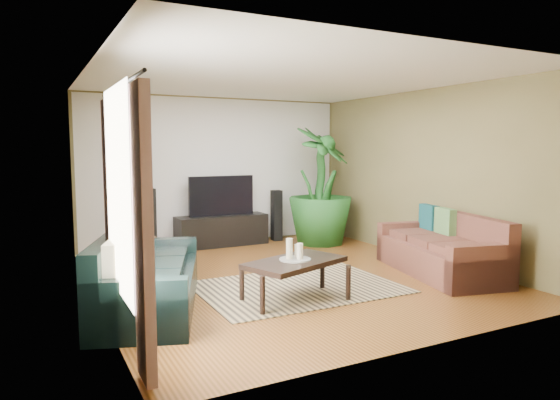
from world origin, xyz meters
TOP-DOWN VIEW (x-y plane):
  - floor at (0.00, 0.00)m, footprint 5.50×5.50m
  - ceiling at (0.00, 0.00)m, footprint 5.50×5.50m
  - wall_back at (0.00, 2.75)m, footprint 5.00×0.00m
  - wall_front at (0.00, -2.75)m, footprint 5.00×0.00m
  - wall_left at (-2.50, 0.00)m, footprint 0.00×5.50m
  - wall_right at (2.50, 0.00)m, footprint 0.00×5.50m
  - backwall_panel at (0.00, 2.74)m, footprint 4.90×0.00m
  - window_pane at (-2.48, -1.60)m, footprint 0.00×1.80m
  - curtain_near at (-2.43, -2.35)m, footprint 0.08×0.35m
  - curtain_far at (-2.43, -0.85)m, footprint 0.08×0.35m
  - curtain_rod at (-2.43, -1.60)m, footprint 0.03×1.90m
  - sofa_left at (-1.99, -0.52)m, footprint 1.65×2.41m
  - sofa_right at (2.00, -0.85)m, footprint 1.39×2.25m
  - area_rug at (-0.13, -0.56)m, footprint 2.51×1.78m
  - coffee_table at (-0.43, -1.02)m, footprint 1.33×1.01m
  - candle_tray at (-0.43, -1.02)m, footprint 0.37×0.37m
  - candle_tall at (-0.49, -0.99)m, footprint 0.08×0.08m
  - candle_mid at (-0.39, -1.06)m, footprint 0.08×0.08m
  - candle_short at (-0.36, -0.96)m, footprint 0.08×0.08m
  - tv_stand at (-0.02, 2.50)m, footprint 1.67×0.53m
  - television at (-0.02, 2.50)m, footprint 1.22×0.07m
  - speaker_left at (-1.36, 2.38)m, footprint 0.22×0.24m
  - speaker_right at (1.10, 2.50)m, footprint 0.19×0.20m
  - potted_plant at (1.68, 1.83)m, footprint 1.70×1.70m
  - plant_pot at (1.68, 1.83)m, footprint 0.40×0.40m
  - pedestal at (-1.43, 2.50)m, footprint 0.38×0.38m
  - vase at (-1.43, 2.50)m, footprint 0.29×0.29m
  - side_table at (-1.77, 0.99)m, footprint 0.50×0.50m

SIDE VIEW (x-z plane):
  - floor at x=0.00m, z-range 0.00..0.00m
  - area_rug at x=-0.13m, z-range 0.00..0.01m
  - plant_pot at x=1.68m, z-range 0.00..0.31m
  - pedestal at x=-1.43m, z-range 0.00..0.32m
  - coffee_table at x=-0.43m, z-range 0.00..0.48m
  - side_table at x=-1.77m, z-range 0.00..0.50m
  - tv_stand at x=-0.02m, z-range 0.00..0.55m
  - sofa_left at x=-1.99m, z-range 0.00..0.85m
  - sofa_right at x=2.00m, z-range 0.00..0.85m
  - vase at x=-1.43m, z-range 0.26..0.66m
  - speaker_right at x=1.10m, z-range 0.00..0.97m
  - candle_tray at x=-0.43m, z-range 0.48..0.50m
  - speaker_left at x=-1.36m, z-range 0.00..1.10m
  - candle_short at x=-0.36m, z-range 0.50..0.65m
  - candle_mid at x=-0.39m, z-range 0.50..0.68m
  - candle_tall at x=-0.49m, z-range 0.50..0.74m
  - television at x=-0.02m, z-range 0.55..1.28m
  - potted_plant at x=1.68m, z-range 0.00..2.16m
  - curtain_near at x=-2.43m, z-range 0.05..2.25m
  - curtain_far at x=-2.43m, z-range 0.05..2.25m
  - wall_left at x=-2.50m, z-range -1.40..4.10m
  - wall_right at x=2.50m, z-range -1.40..4.10m
  - wall_back at x=0.00m, z-range -1.15..3.85m
  - wall_front at x=0.00m, z-range -1.15..3.85m
  - backwall_panel at x=0.00m, z-range -1.10..3.80m
  - window_pane at x=-2.48m, z-range 0.50..2.30m
  - curtain_rod at x=-2.43m, z-range 2.28..2.31m
  - ceiling at x=0.00m, z-range 2.70..2.70m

